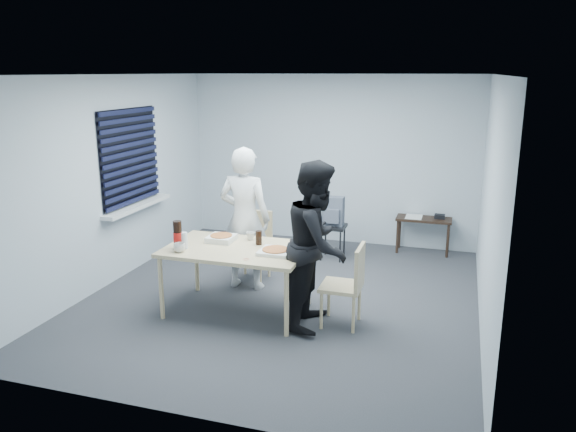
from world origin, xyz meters
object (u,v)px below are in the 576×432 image
(person_black, at_px, (317,244))
(stool, at_px, (333,233))
(chair_right, at_px, (349,280))
(mug_b, at_px, (250,236))
(soda_bottle, at_px, (178,236))
(backpack, at_px, (333,212))
(side_table, at_px, (424,223))
(chair_far, at_px, (254,240))
(person_white, at_px, (245,219))
(dining_table, at_px, (237,253))
(mug_a, at_px, (179,248))

(person_black, relative_size, stool, 3.54)
(chair_right, bearing_deg, stool, 107.25)
(person_black, bearing_deg, stool, 8.30)
(mug_b, height_order, soda_bottle, soda_bottle)
(stool, relative_size, backpack, 1.20)
(chair_right, xyz_separation_m, mug_b, (-1.22, 0.31, 0.29))
(person_black, distance_m, side_table, 3.00)
(chair_far, height_order, backpack, backpack)
(soda_bottle, bearing_deg, person_white, 66.81)
(dining_table, height_order, person_white, person_white)
(soda_bottle, bearing_deg, person_black, 7.22)
(stool, bearing_deg, chair_right, -72.75)
(person_white, xyz_separation_m, backpack, (0.80, 1.38, -0.18))
(side_table, distance_m, backpack, 1.43)
(dining_table, xyz_separation_m, stool, (0.61, 2.12, -0.30))
(dining_table, xyz_separation_m, chair_right, (1.27, 0.01, -0.18))
(person_black, height_order, soda_bottle, person_black)
(chair_far, distance_m, stool, 1.34)
(chair_right, height_order, side_table, chair_right)
(chair_far, distance_m, backpack, 1.33)
(side_table, relative_size, mug_b, 8.01)
(person_white, xyz_separation_m, mug_a, (-0.34, -1.05, -0.08))
(mug_b, bearing_deg, dining_table, -97.70)
(stool, relative_size, mug_a, 4.06)
(side_table, distance_m, soda_bottle, 3.90)
(chair_right, relative_size, person_black, 0.50)
(chair_right, xyz_separation_m, person_white, (-1.45, 0.71, 0.37))
(dining_table, height_order, mug_b, mug_b)
(side_table, bearing_deg, person_black, -107.81)
(chair_right, relative_size, backpack, 2.13)
(dining_table, relative_size, backpack, 3.71)
(stool, bearing_deg, side_table, 28.89)
(person_white, distance_m, backpack, 1.61)
(chair_far, distance_m, mug_b, 0.83)
(chair_right, bearing_deg, chair_far, 144.22)
(dining_table, distance_m, side_table, 3.35)
(soda_bottle, bearing_deg, mug_b, 40.75)
(chair_far, xyz_separation_m, stool, (0.80, 1.06, -0.12))
(person_white, bearing_deg, chair_right, 153.79)
(dining_table, bearing_deg, mug_b, 82.30)
(person_white, xyz_separation_m, person_black, (1.11, -0.76, 0.00))
(mug_a, bearing_deg, person_black, 11.21)
(person_black, distance_m, stool, 2.23)
(chair_right, relative_size, soda_bottle, 2.84)
(mug_b, bearing_deg, soda_bottle, -139.25)
(backpack, distance_m, mug_a, 2.69)
(dining_table, distance_m, stool, 2.23)
(stool, xyz_separation_m, mug_b, (-0.57, -1.80, 0.41))
(side_table, bearing_deg, stool, -151.11)
(dining_table, bearing_deg, chair_right, 0.44)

